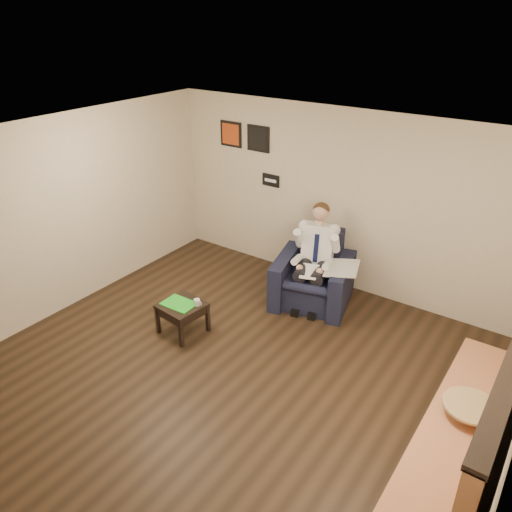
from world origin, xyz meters
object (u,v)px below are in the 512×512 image
Objects in this scene: green_folder at (179,304)px; armchair at (313,271)px; smartphone at (193,301)px; seated_man at (312,263)px; side_table at (183,318)px; banquette at (467,406)px; coffee_mug at (197,302)px; cafe_table at (464,429)px.

armchair is at bearing 57.51° from green_folder.
armchair reaches higher than smartphone.
side_table is (-1.11, -1.58, -0.50)m from seated_man.
armchair is 0.37× the size of banquette.
green_folder is 0.15× the size of banquette.
seated_man is 10.38× the size of smartphone.
smartphone is (-1.01, -1.56, -0.08)m from armchair.
cafe_table reaches higher than coffee_mug.
smartphone is at bearing 175.35° from banquette.
side_table is 0.34m from coffee_mug.
coffee_mug is 0.14m from smartphone.
smartphone is 3.67m from banquette.
side_table is at bearing 27.36° from green_folder.
side_table is at bearing -97.35° from smartphone.
green_folder reaches higher than side_table.
seated_man is 2.64× the size of side_table.
side_table is 3.75m from banquette.
armchair reaches higher than cafe_table.
side_table is at bearing -152.64° from coffee_mug.
cafe_table reaches higher than green_folder.
smartphone is 3.66m from cafe_table.
cafe_table is at bearing -1.25° from coffee_mug.
seated_man is 15.30× the size of coffee_mug.
armchair reaches higher than coffee_mug.
cafe_table is at bearing 0.58° from green_folder.
side_table is at bearing 177.77° from banquette.
seated_man reaches higher than cafe_table.
coffee_mug is (-0.88, -1.62, -0.03)m from armchair.
banquette reaches higher than smartphone.
coffee_mug is at bearing -7.10° from smartphone.
smartphone is at bearing -137.39° from armchair.
armchair is 11.54× the size of coffee_mug.
banquette is (3.74, -0.13, 0.30)m from green_folder.
cafe_table is at bearing 0.33° from side_table.
green_folder is 3.76m from cafe_table.
banquette is (3.71, -0.14, 0.53)m from side_table.
coffee_mug is 0.68× the size of smartphone.
banquette is at bearing -2.23° from side_table.
banquette reaches higher than green_folder.
armchair is 1.99× the size of side_table.
green_folder is 3.21× the size of smartphone.
green_folder is (-1.10, -1.73, -0.07)m from armchair.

